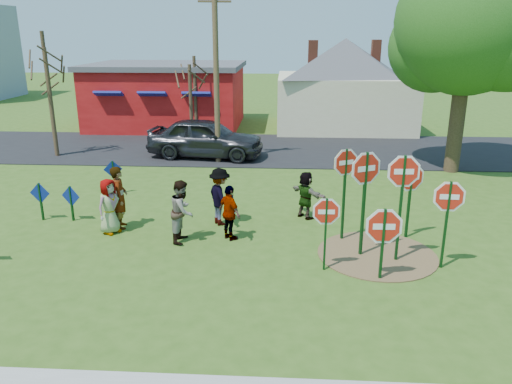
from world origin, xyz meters
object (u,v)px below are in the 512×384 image
(person_b, at_px, (120,197))
(suv, at_px, (206,138))
(stop_sign_d, at_px, (411,183))
(person_a, at_px, (109,206))
(utility_pole, at_px, (216,70))
(stop_sign_c, at_px, (403,184))
(stop_sign_b, at_px, (345,171))
(leafy_tree, at_px, (472,30))
(stop_sign_a, at_px, (326,218))

(person_b, bearing_deg, suv, -22.81)
(stop_sign_d, relative_size, person_a, 1.41)
(stop_sign_d, height_order, utility_pole, utility_pole)
(suv, bearing_deg, stop_sign_c, -141.02)
(stop_sign_c, height_order, person_b, stop_sign_c)
(stop_sign_b, bearing_deg, utility_pole, 91.65)
(stop_sign_d, xyz_separation_m, leafy_tree, (3.75, 7.52, 4.17))
(stop_sign_a, height_order, person_a, stop_sign_a)
(stop_sign_a, xyz_separation_m, person_a, (-6.21, 2.08, -0.56))
(leafy_tree, bearing_deg, stop_sign_c, -115.61)
(stop_sign_c, relative_size, utility_pole, 0.38)
(stop_sign_c, xyz_separation_m, person_b, (-7.97, 1.89, -1.15))
(stop_sign_a, distance_m, leafy_tree, 12.46)
(stop_sign_d, xyz_separation_m, suv, (-7.37, 9.31, -0.70))
(utility_pole, xyz_separation_m, leafy_tree, (10.42, -0.93, 1.65))
(stop_sign_a, height_order, utility_pole, utility_pole)
(person_b, bearing_deg, stop_sign_b, -109.84)
(suv, bearing_deg, stop_sign_d, -134.35)
(stop_sign_c, relative_size, stop_sign_d, 1.27)
(person_b, distance_m, leafy_tree, 15.12)
(stop_sign_b, height_order, utility_pole, utility_pole)
(stop_sign_b, relative_size, suv, 0.52)
(stop_sign_c, height_order, suv, stop_sign_c)
(stop_sign_b, distance_m, person_a, 6.97)
(stop_sign_a, bearing_deg, utility_pole, 108.72)
(stop_sign_b, bearing_deg, leafy_tree, 27.07)
(stop_sign_c, height_order, leafy_tree, leafy_tree)
(stop_sign_a, height_order, leafy_tree, leafy_tree)
(person_a, bearing_deg, utility_pole, 17.52)
(stop_sign_a, height_order, stop_sign_b, stop_sign_b)
(stop_sign_b, relative_size, person_b, 1.46)
(stop_sign_a, xyz_separation_m, utility_pole, (-4.11, 10.70, 2.79))
(stop_sign_d, bearing_deg, stop_sign_b, 167.67)
(leafy_tree, bearing_deg, stop_sign_b, -125.95)
(stop_sign_c, distance_m, suv, 12.89)
(stop_sign_b, xyz_separation_m, person_a, (-6.86, 0.11, -1.22))
(person_a, distance_m, leafy_tree, 15.52)
(stop_sign_b, xyz_separation_m, utility_pole, (-4.76, 8.73, 2.13))
(stop_sign_b, height_order, person_a, stop_sign_b)
(stop_sign_a, xyz_separation_m, stop_sign_c, (1.93, 0.64, 0.72))
(leafy_tree, bearing_deg, person_b, -149.59)
(stop_sign_d, xyz_separation_m, person_a, (-8.77, -0.17, -0.83))
(stop_sign_a, xyz_separation_m, suv, (-4.81, 11.56, -0.43))
(leafy_tree, bearing_deg, utility_pole, 174.93)
(stop_sign_b, bearing_deg, person_a, 152.11)
(stop_sign_b, height_order, suv, stop_sign_b)
(stop_sign_b, relative_size, person_a, 1.69)
(stop_sign_a, distance_m, person_a, 6.58)
(stop_sign_d, distance_m, suv, 11.89)
(stop_sign_c, height_order, stop_sign_d, stop_sign_c)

